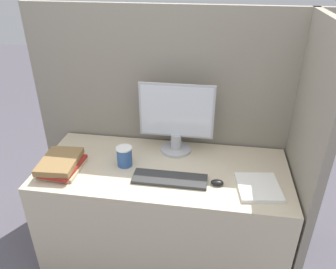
% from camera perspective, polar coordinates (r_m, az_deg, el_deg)
% --- Properties ---
extents(cubicle_panel_rear, '(1.97, 0.04, 1.65)m').
position_cam_1_polar(cubicle_panel_rear, '(2.34, 0.68, 1.42)').
color(cubicle_panel_rear, gray).
rests_on(cubicle_panel_rear, ground_plane).
extents(cubicle_panel_right, '(0.04, 0.75, 1.65)m').
position_cam_1_polar(cubicle_panel_right, '(2.09, 22.16, -4.66)').
color(cubicle_panel_right, gray).
rests_on(cubicle_panel_right, ground_plane).
extents(desk, '(1.57, 0.69, 0.73)m').
position_cam_1_polar(desk, '(2.29, -0.79, -13.27)').
color(desk, beige).
rests_on(desk, ground_plane).
extents(monitor, '(0.49, 0.21, 0.48)m').
position_cam_1_polar(monitor, '(2.13, 1.45, 2.50)').
color(monitor, '#B7B7BC').
rests_on(monitor, desk).
extents(keyboard, '(0.44, 0.14, 0.02)m').
position_cam_1_polar(keyboard, '(1.95, 0.30, -7.75)').
color(keyboard, '#333333').
rests_on(keyboard, desk).
extents(mouse, '(0.08, 0.05, 0.03)m').
position_cam_1_polar(mouse, '(1.94, 8.56, -8.28)').
color(mouse, black).
rests_on(mouse, desk).
extents(coffee_cup, '(0.10, 0.10, 0.13)m').
position_cam_1_polar(coffee_cup, '(2.08, -7.59, -3.79)').
color(coffee_cup, '#335999').
rests_on(coffee_cup, desk).
extents(book_stack, '(0.24, 0.31, 0.08)m').
position_cam_1_polar(book_stack, '(2.13, -18.12, -4.94)').
color(book_stack, '#C6B78C').
rests_on(book_stack, desk).
extents(paper_pile, '(0.27, 0.29, 0.02)m').
position_cam_1_polar(paper_pile, '(1.96, 15.48, -8.82)').
color(paper_pile, white).
rests_on(paper_pile, desk).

